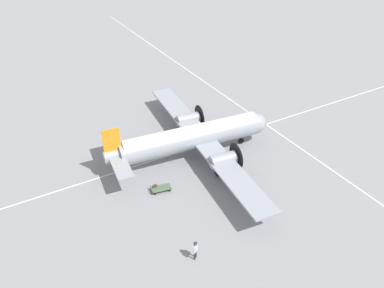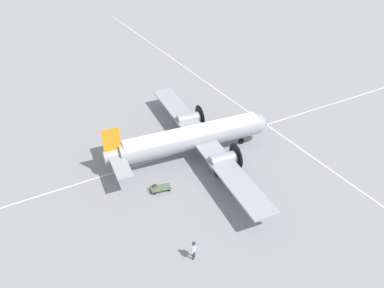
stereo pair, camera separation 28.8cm
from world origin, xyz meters
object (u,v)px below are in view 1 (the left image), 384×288
crew_foreground (195,249)px  suitcase_near_door (155,187)px  airliner_main (195,137)px  baggage_cart (161,188)px

crew_foreground → suitcase_near_door: 9.19m
crew_foreground → airliner_main: bearing=24.8°
baggage_cart → crew_foreground: bearing=-87.5°
airliner_main → crew_foreground: 14.23m
crew_foreground → baggage_cart: crew_foreground is taller
crew_foreground → suitcase_near_door: (-0.74, -9.13, -0.81)m
airliner_main → suitcase_near_door: (6.35, 3.13, -2.13)m
suitcase_near_door → crew_foreground: bearing=85.3°
airliner_main → baggage_cart: (5.89, 3.53, -2.15)m
crew_foreground → suitcase_near_door: crew_foreground is taller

